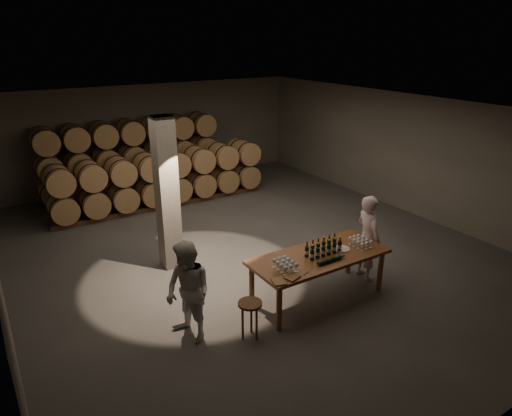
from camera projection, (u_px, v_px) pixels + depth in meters
room at (167, 195)px, 9.27m from camera, size 12.00×12.00×12.00m
tasting_table at (319, 260)px, 8.32m from camera, size 2.60×1.10×0.90m
barrel_stack_back at (131, 156)px, 13.78m from camera, size 5.48×0.95×2.31m
barrel_stack_front at (162, 177)px, 13.00m from camera, size 6.26×0.95×1.57m
bottle_cluster at (323, 249)px, 8.29m from camera, size 0.73×0.23×0.30m
lying_bottles at (330, 260)px, 8.01m from camera, size 0.60×0.08×0.08m
glass_cluster_left at (285, 263)px, 7.74m from camera, size 0.30×0.41×0.17m
glass_cluster_right at (361, 240)px, 8.60m from camera, size 0.30×0.41×0.16m
plate at (342, 249)px, 8.51m from camera, size 0.31×0.31×0.02m
notebook_near at (292, 277)px, 7.51m from camera, size 0.30×0.26×0.03m
notebook_corner at (279, 281)px, 7.39m from camera, size 0.26×0.30×0.02m
pen at (306, 273)px, 7.64m from camera, size 0.14×0.05×0.01m
stool at (250, 309)px, 7.31m from camera, size 0.39×0.39×0.65m
person_man at (368, 238)px, 9.04m from camera, size 0.51×0.70×1.76m
person_woman at (188, 292)px, 7.18m from camera, size 0.83×0.96×1.70m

